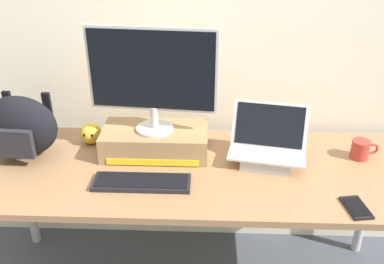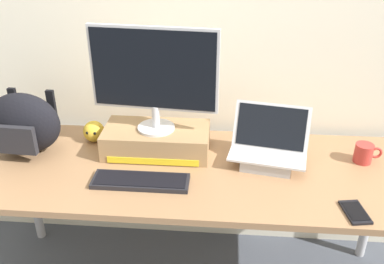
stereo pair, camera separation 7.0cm
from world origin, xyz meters
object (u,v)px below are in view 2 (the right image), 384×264
at_px(coffee_mug, 364,153).
at_px(cell_phone, 355,212).
at_px(external_keyboard, 141,181).
at_px(desktop_monitor, 154,75).
at_px(messenger_backpack, 24,123).
at_px(toner_box_yellow, 157,140).
at_px(open_laptop, 268,152).
at_px(plush_toy, 94,131).

relative_size(coffee_mug, cell_phone, 0.82).
xyz_separation_m(external_keyboard, cell_phone, (0.85, -0.13, -0.01)).
bearing_deg(desktop_monitor, coffee_mug, 4.41).
xyz_separation_m(external_keyboard, messenger_backpack, (-0.59, 0.23, 0.13)).
xyz_separation_m(toner_box_yellow, coffee_mug, (0.95, -0.01, -0.02)).
bearing_deg(external_keyboard, open_laptop, 21.07).
xyz_separation_m(desktop_monitor, cell_phone, (0.83, -0.40, -0.38)).
height_order(open_laptop, messenger_backpack, messenger_backpack).
bearing_deg(open_laptop, plush_toy, -178.85).
bearing_deg(messenger_backpack, coffee_mug, 4.23).
bearing_deg(messenger_backpack, open_laptop, 2.36).
distance_m(messenger_backpack, coffee_mug, 1.57).
distance_m(desktop_monitor, cell_phone, 0.99).
distance_m(open_laptop, plush_toy, 0.86).
bearing_deg(messenger_backpack, plush_toy, 26.24).
distance_m(desktop_monitor, open_laptop, 0.62).
distance_m(coffee_mug, plush_toy, 1.29).
height_order(cell_phone, plush_toy, plush_toy).
bearing_deg(cell_phone, coffee_mug, 61.99).
bearing_deg(messenger_backpack, cell_phone, -10.71).
height_order(external_keyboard, coffee_mug, coffee_mug).
bearing_deg(toner_box_yellow, messenger_backpack, -175.86).
height_order(messenger_backpack, coffee_mug, messenger_backpack).
relative_size(toner_box_yellow, desktop_monitor, 0.86).
xyz_separation_m(desktop_monitor, coffee_mug, (0.95, -0.01, -0.34)).
relative_size(desktop_monitor, coffee_mug, 4.60).
bearing_deg(external_keyboard, desktop_monitor, 84.07).
distance_m(desktop_monitor, external_keyboard, 0.46).
relative_size(cell_phone, plush_toy, 1.45).
bearing_deg(toner_box_yellow, plush_toy, 166.59).
height_order(desktop_monitor, cell_phone, desktop_monitor).
bearing_deg(cell_phone, plush_toy, 148.08).
distance_m(desktop_monitor, messenger_backpack, 0.66).
relative_size(messenger_backpack, plush_toy, 3.42).
distance_m(coffee_mug, cell_phone, 0.41).
bearing_deg(open_laptop, cell_phone, -37.37).
distance_m(toner_box_yellow, desktop_monitor, 0.33).
height_order(messenger_backpack, cell_phone, messenger_backpack).
relative_size(coffee_mug, plush_toy, 1.19).
relative_size(open_laptop, coffee_mug, 2.98).
bearing_deg(toner_box_yellow, desktop_monitor, -97.01).
xyz_separation_m(toner_box_yellow, messenger_backpack, (-0.61, -0.04, 0.09)).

